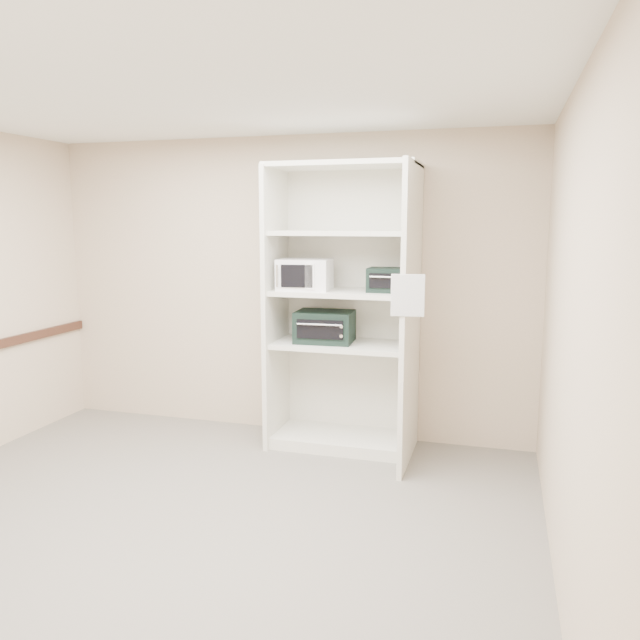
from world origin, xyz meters
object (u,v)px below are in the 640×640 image
(toaster_oven_upper, at_px, (389,280))
(toaster_oven_lower, at_px, (325,327))
(microwave, at_px, (305,274))
(shelving_unit, at_px, (348,318))

(toaster_oven_upper, bearing_deg, toaster_oven_lower, 179.23)
(microwave, xyz_separation_m, toaster_oven_lower, (0.16, 0.04, -0.45))
(shelving_unit, height_order, toaster_oven_lower, shelving_unit)
(shelving_unit, xyz_separation_m, microwave, (-0.37, -0.06, 0.37))
(toaster_oven_lower, bearing_deg, shelving_unit, 1.31)
(shelving_unit, distance_m, toaster_oven_lower, 0.22)
(microwave, relative_size, toaster_oven_upper, 1.26)
(shelving_unit, xyz_separation_m, toaster_oven_upper, (0.35, -0.02, 0.34))
(shelving_unit, relative_size, toaster_oven_lower, 5.03)
(shelving_unit, bearing_deg, toaster_oven_lower, -175.51)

